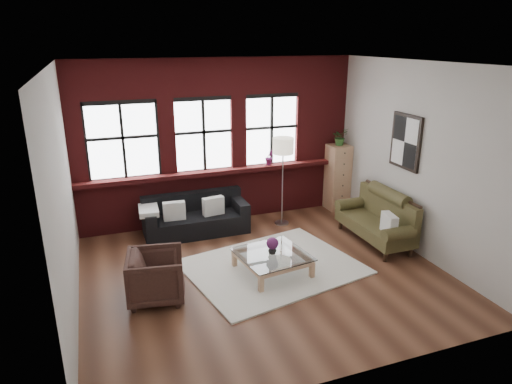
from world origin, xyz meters
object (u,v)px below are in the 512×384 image
object	(u,v)px
armchair	(156,276)
floor_lamp	(283,178)
drawer_chest	(337,177)
coffee_table	(272,263)
dark_sofa	(196,216)
vase	(272,250)
vintage_settee	(375,218)

from	to	relation	value
armchair	floor_lamp	bearing A→B (deg)	-45.11
drawer_chest	armchair	bearing A→B (deg)	-150.86
armchair	coffee_table	xyz separation A→B (m)	(1.82, 0.14, -0.19)
dark_sofa	coffee_table	xyz separation A→B (m)	(0.77, -1.95, -0.19)
vase	drawer_chest	world-z (taller)	drawer_chest
floor_lamp	vase	bearing A→B (deg)	-117.37
dark_sofa	drawer_chest	size ratio (longest dim) A/B	1.38
armchair	floor_lamp	world-z (taller)	floor_lamp
armchair	coffee_table	world-z (taller)	armchair
coffee_table	floor_lamp	distance (m)	2.18
vintage_settee	floor_lamp	xyz separation A→B (m)	(-1.23, 1.36, 0.49)
vintage_settee	armchair	xyz separation A→B (m)	(-3.98, -0.58, -0.10)
vase	floor_lamp	distance (m)	2.11
vintage_settee	floor_lamp	bearing A→B (deg)	132.12
vintage_settee	floor_lamp	size ratio (longest dim) A/B	0.90
armchair	drawer_chest	size ratio (longest dim) A/B	0.56
coffee_table	drawer_chest	size ratio (longest dim) A/B	0.72
floor_lamp	dark_sofa	bearing A→B (deg)	175.23
dark_sofa	drawer_chest	world-z (taller)	drawer_chest
coffee_table	floor_lamp	size ratio (longest dim) A/B	0.54
coffee_table	vase	xyz separation A→B (m)	(0.00, -0.00, 0.24)
vintage_settee	drawer_chest	size ratio (longest dim) A/B	1.22
drawer_chest	floor_lamp	distance (m)	1.53
dark_sofa	armchair	bearing A→B (deg)	-116.59
vase	drawer_chest	xyz separation A→B (m)	(2.39, 2.21, 0.30)
drawer_chest	floor_lamp	size ratio (longest dim) A/B	0.74
vintage_settee	vase	world-z (taller)	vintage_settee
vase	floor_lamp	size ratio (longest dim) A/B	0.07
dark_sofa	floor_lamp	xyz separation A→B (m)	(1.71, -0.14, 0.60)
vintage_settee	vase	xyz separation A→B (m)	(-2.16, -0.45, -0.06)
dark_sofa	vase	bearing A→B (deg)	-68.32
coffee_table	dark_sofa	bearing A→B (deg)	111.68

